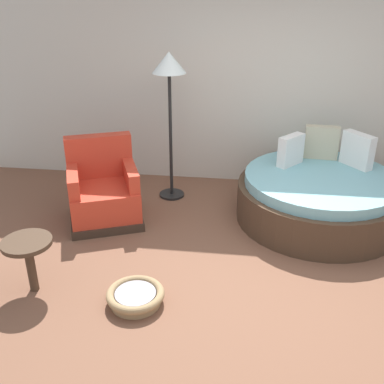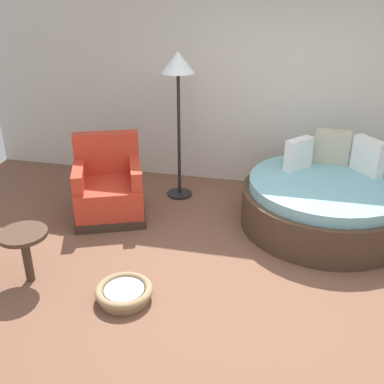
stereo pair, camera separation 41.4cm
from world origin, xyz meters
TOP-DOWN VIEW (x-y plane):
  - ground_plane at (0.00, 0.00)m, footprint 8.00×8.00m
  - back_wall at (0.00, 2.35)m, footprint 8.00×0.12m
  - round_daybed at (0.76, 1.27)m, footprint 1.88×1.88m
  - red_armchair at (-1.72, 0.96)m, footprint 1.04×1.04m
  - pet_basket at (-0.99, -0.52)m, footprint 0.51×0.51m
  - side_table at (-1.95, -0.45)m, footprint 0.44×0.44m
  - floor_lamp at (-1.04, 1.66)m, footprint 0.40×0.40m

SIDE VIEW (x-z plane):
  - ground_plane at x=0.00m, z-range -0.02..0.00m
  - pet_basket at x=-0.99m, z-range 0.01..0.14m
  - round_daybed at x=0.76m, z-range -0.20..0.77m
  - red_armchair at x=-1.72m, z-range -0.14..0.80m
  - side_table at x=-1.95m, z-range 0.17..0.69m
  - back_wall at x=0.00m, z-range 0.00..2.82m
  - floor_lamp at x=-1.04m, z-range 0.62..2.44m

